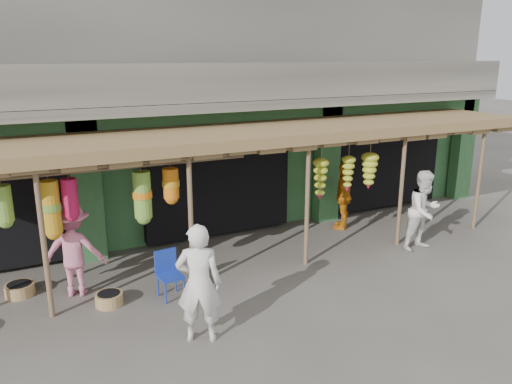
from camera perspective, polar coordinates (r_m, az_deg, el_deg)
name	(u,v)px	position (r m, az deg, el deg)	size (l,w,h in m)	color
ground	(259,269)	(10.41, 0.35, -8.74)	(80.00, 80.00, 0.00)	#514C47
building	(179,89)	(14.04, -8.78, 11.61)	(16.40, 6.80, 7.00)	gray
awning	(237,139)	(10.31, -2.24, 6.05)	(14.00, 2.70, 2.79)	brown
blue_chair	(168,271)	(9.25, -9.99, -8.91)	(0.46, 0.47, 0.87)	#1833A1
basket_left	(20,290)	(10.26, -25.38, -10.04)	(0.52, 0.52, 0.22)	olive
basket_right	(109,299)	(9.33, -16.44, -11.67)	(0.48, 0.48, 0.22)	#936A44
person_front	(199,283)	(7.66, -6.55, -10.34)	(0.69, 0.45, 1.88)	silver
person_right	(424,211)	(11.73, 18.66, -2.02)	(0.88, 0.69, 1.82)	white
person_vendor	(344,196)	(12.67, 9.97, -0.40)	(1.01, 0.42, 1.72)	orange
person_shopper	(74,250)	(9.62, -20.12, -6.24)	(1.12, 0.64, 1.73)	#D4708F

